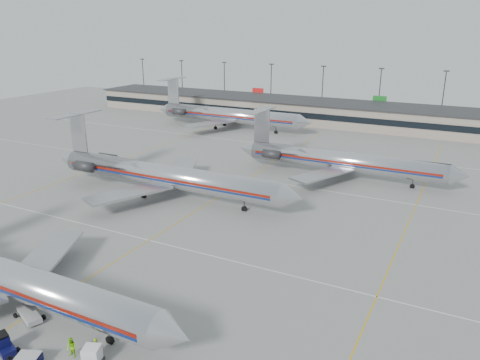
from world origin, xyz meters
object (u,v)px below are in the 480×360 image
Objects in this scene: tug_center at (4,345)px; uld_container at (92,356)px; jet_second_row at (162,175)px; belt_loader at (30,313)px; jet_foreground at (1,274)px.

uld_container is (7.86, 2.46, 0.00)m from tug_center.
jet_second_row is 36.01m from belt_loader.
jet_second_row is at bearing 127.54° from belt_loader.
jet_foreground is 34.25m from jet_second_row.
tug_center is 5.12m from belt_loader.
jet_second_row reaches higher than uld_container.
jet_foreground is 9.85× the size of belt_loader.
tug_center is at bearing -37.43° from jet_foreground.
jet_foreground is at bearing -166.64° from belt_loader.
belt_loader is (-2.32, 4.56, -0.26)m from tug_center.
jet_foreground is at bearing 147.38° from uld_container.
belt_loader reaches higher than uld_container.
jet_foreground is 5.37m from belt_loader.
jet_second_row is at bearing 96.27° from uld_container.
belt_loader is at bearing 137.52° from tug_center.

